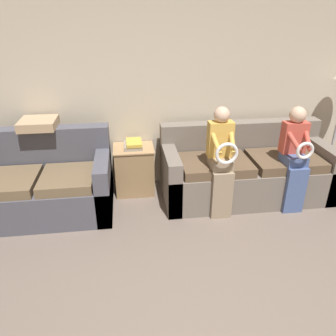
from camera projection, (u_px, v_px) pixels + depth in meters
The scene contains 8 objects.
wall_back at pixel (165, 89), 4.08m from camera, with size 7.65×0.06×2.55m.
couch_main at pixel (245, 171), 4.13m from camera, with size 2.07×0.86×0.88m.
couch_side at pixel (44, 186), 3.78m from camera, with size 1.54×0.88×0.93m.
child_left_seated at pixel (221, 158), 3.61m from camera, with size 0.28×0.38×1.24m.
child_right_seated at pixel (295, 154), 3.72m from camera, with size 0.28×0.38×1.21m.
side_shelf at pixel (134, 169), 4.21m from camera, with size 0.50×0.42×0.61m.
book_stack at pixel (134, 144), 4.06m from camera, with size 0.22×0.30×0.09m.
throw_pillow at pixel (38, 124), 3.76m from camera, with size 0.41×0.41×0.10m.
Camera 1 is at (-0.50, -1.13, 2.14)m, focal length 35.00 mm.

